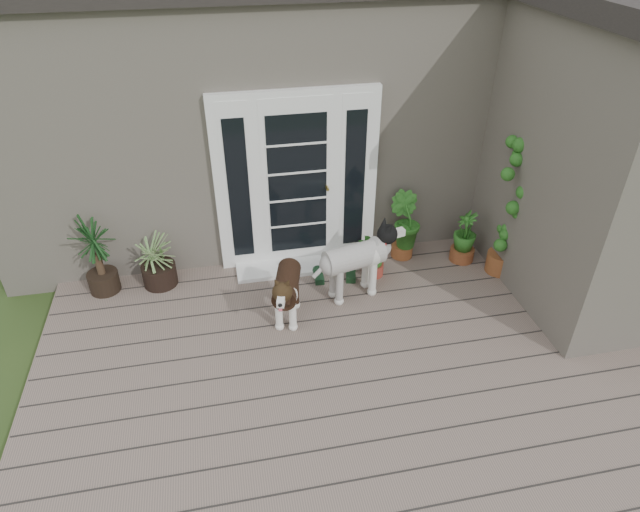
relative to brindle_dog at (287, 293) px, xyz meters
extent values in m
cube|color=#6B5B4C|center=(0.51, -1.08, -0.40)|extent=(6.20, 4.60, 0.12)
cube|color=#665E54|center=(0.51, 3.17, 1.09)|extent=(7.40, 4.00, 3.10)
cube|color=#665E54|center=(3.41, 0.02, 1.09)|extent=(1.60, 2.40, 3.10)
cube|color=white|center=(0.31, 1.12, 0.74)|extent=(1.90, 0.14, 2.15)
cube|color=white|center=(0.31, 0.92, -0.31)|extent=(1.60, 0.40, 0.05)
imported|color=#1A5E21|center=(1.14, 0.60, -0.07)|extent=(0.59, 0.59, 0.53)
imported|color=#1D4C15|center=(1.61, 0.92, -0.01)|extent=(0.61, 0.61, 0.65)
imported|color=#1D631C|center=(2.32, 0.69, -0.07)|extent=(0.35, 0.35, 0.53)
camera|label=1|loc=(-0.57, -4.55, 3.55)|focal=30.59mm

